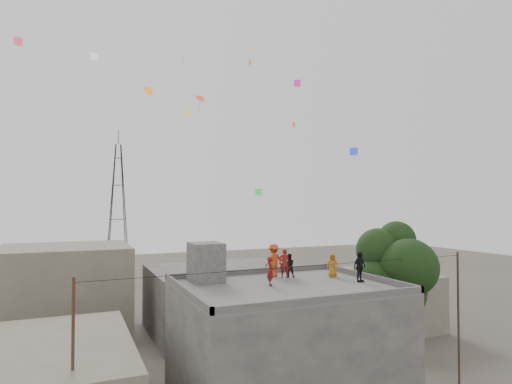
% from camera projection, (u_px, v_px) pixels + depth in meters
% --- Properties ---
extents(main_building, '(10.00, 8.00, 6.10)m').
position_uv_depth(main_building, '(284.00, 349.00, 20.80)').
color(main_building, '#43413F').
rests_on(main_building, ground).
extents(parapet, '(10.00, 8.00, 0.30)m').
position_uv_depth(parapet, '(284.00, 283.00, 20.89)').
color(parapet, '#43413F').
rests_on(parapet, main_building).
extents(stair_head_box, '(1.60, 1.80, 2.00)m').
position_uv_depth(stair_head_box, '(206.00, 262.00, 22.03)').
color(stair_head_box, '#43413F').
rests_on(stair_head_box, main_building).
extents(neighbor_north, '(12.00, 9.00, 5.00)m').
position_uv_depth(neighbor_north, '(227.00, 298.00, 34.42)').
color(neighbor_north, '#43413F').
rests_on(neighbor_north, ground).
extents(neighbor_northwest, '(9.00, 8.00, 7.00)m').
position_uv_depth(neighbor_northwest, '(64.00, 294.00, 31.52)').
color(neighbor_northwest, '#666051').
rests_on(neighbor_northwest, ground).
extents(neighbor_east, '(7.00, 8.00, 4.40)m').
position_uv_depth(neighbor_east, '(379.00, 299.00, 35.50)').
color(neighbor_east, '#666051').
rests_on(neighbor_east, ground).
extents(tree, '(4.90, 4.60, 9.10)m').
position_uv_depth(tree, '(395.00, 274.00, 24.36)').
color(tree, black).
rests_on(tree, ground).
extents(utility_line, '(20.12, 0.62, 7.40)m').
position_uv_depth(utility_line, '(306.00, 339.00, 19.87)').
color(utility_line, black).
rests_on(utility_line, ground).
extents(transmission_tower, '(2.97, 2.97, 20.01)m').
position_uv_depth(transmission_tower, '(118.00, 212.00, 56.08)').
color(transmission_tower, black).
rests_on(transmission_tower, ground).
extents(person_red_adult, '(0.67, 0.56, 1.56)m').
position_uv_depth(person_red_adult, '(284.00, 263.00, 23.18)').
color(person_red_adult, maroon).
rests_on(person_red_adult, main_building).
extents(person_orange_child, '(0.73, 0.72, 1.28)m').
position_uv_depth(person_orange_child, '(333.00, 265.00, 23.46)').
color(person_orange_child, '#AC5F13').
rests_on(person_orange_child, main_building).
extents(person_dark_child, '(0.74, 0.65, 1.29)m').
position_uv_depth(person_dark_child, '(289.00, 265.00, 23.37)').
color(person_dark_child, black).
rests_on(person_dark_child, main_building).
extents(person_dark_adult, '(0.98, 0.61, 1.55)m').
position_uv_depth(person_dark_adult, '(360.00, 267.00, 21.94)').
color(person_dark_adult, black).
rests_on(person_dark_adult, main_building).
extents(person_orange_adult, '(1.31, 0.98, 1.81)m').
position_uv_depth(person_orange_adult, '(274.00, 260.00, 23.45)').
color(person_orange_adult, '#C04016').
rests_on(person_orange_adult, main_building).
extents(person_red_child, '(0.50, 0.60, 1.41)m').
position_uv_depth(person_red_child, '(271.00, 271.00, 20.94)').
color(person_red_child, maroon).
rests_on(person_red_child, main_building).
extents(kites, '(18.83, 17.58, 12.54)m').
position_uv_depth(kites, '(218.00, 101.00, 27.49)').
color(kites, orange).
rests_on(kites, ground).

